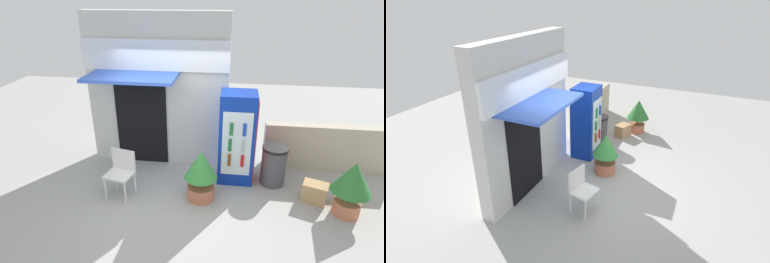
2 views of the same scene
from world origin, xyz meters
TOP-DOWN VIEW (x-y plane):
  - ground at (0.00, 0.00)m, footprint 16.00×16.00m
  - storefront_building at (-0.49, 1.49)m, footprint 2.93×1.20m
  - drink_cooler at (1.21, 0.89)m, footprint 0.70×0.63m
  - plastic_chair at (-0.88, 0.11)m, footprint 0.55×0.50m
  - potted_plant_near_shop at (0.59, 0.15)m, footprint 0.60×0.60m
  - potted_plant_curbside at (3.11, 0.04)m, footprint 0.65×0.65m
  - trash_bin at (1.94, 0.83)m, footprint 0.50×0.50m
  - stone_boundary_wall at (3.15, 1.54)m, footprint 2.70×0.24m
  - cardboard_box at (2.65, 0.34)m, footprint 0.50×0.43m

SIDE VIEW (x-z plane):
  - ground at x=0.00m, z-range 0.00..0.00m
  - cardboard_box at x=2.65m, z-range 0.00..0.36m
  - trash_bin at x=1.94m, z-range 0.00..0.81m
  - stone_boundary_wall at x=3.15m, z-range 0.00..1.00m
  - plastic_chair at x=-0.88m, z-range 0.08..0.96m
  - potted_plant_near_shop at x=0.59m, z-range 0.08..1.04m
  - potted_plant_curbside at x=3.11m, z-range 0.12..1.12m
  - drink_cooler at x=1.21m, z-range 0.00..1.83m
  - storefront_building at x=-0.49m, z-range 0.04..3.22m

